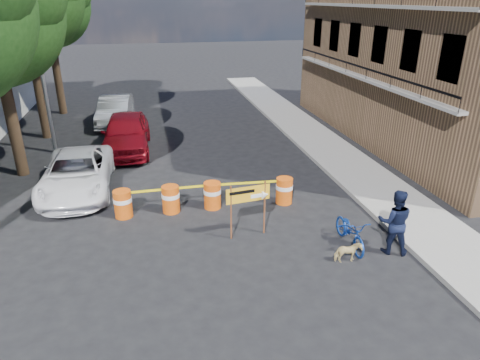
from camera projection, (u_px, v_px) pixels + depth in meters
name	position (u px, v px, depth m)	size (l,w,h in m)	color
ground	(222.00, 247.00, 12.05)	(120.00, 120.00, 0.00)	black
sidewalk_east	(338.00, 157.00, 18.62)	(2.40, 40.00, 0.15)	gray
apartment_building	(452.00, 9.00, 19.22)	(8.00, 16.00, 12.00)	#8E6748
tree_far	(47.00, 3.00, 23.57)	(5.04, 4.80, 8.84)	#332316
streetlamp	(40.00, 53.00, 17.71)	(1.25, 0.18, 8.00)	gray
barrel_far_left	(123.00, 203.00, 13.53)	(0.58, 0.58, 0.90)	#C5520B
barrel_mid_left	(171.00, 199.00, 13.85)	(0.58, 0.58, 0.90)	#C5520B
barrel_mid_right	(212.00, 195.00, 14.13)	(0.58, 0.58, 0.90)	#C5520B
barrel_far_right	(284.00, 190.00, 14.46)	(0.58, 0.58, 0.90)	#C5520B
detour_sign	(253.00, 198.00, 12.18)	(1.30, 0.27, 1.68)	#592D19
pedestrian	(395.00, 222.00, 11.48)	(0.90, 0.70, 1.85)	black
bicycle	(352.00, 218.00, 11.76)	(0.62, 0.94, 1.79)	#133CA1
dog	(348.00, 253.00, 11.24)	(0.32, 0.69, 0.58)	#D4BC79
suv_white	(77.00, 173.00, 15.26)	(2.30, 5.00, 1.39)	white
sedan_red	(126.00, 133.00, 19.29)	(2.01, 5.01, 1.71)	maroon
sedan_silver	(115.00, 110.00, 23.50)	(1.60, 4.59, 1.51)	#ABADB3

